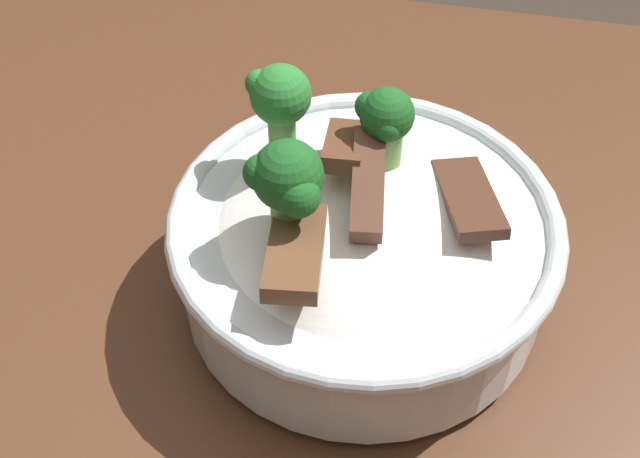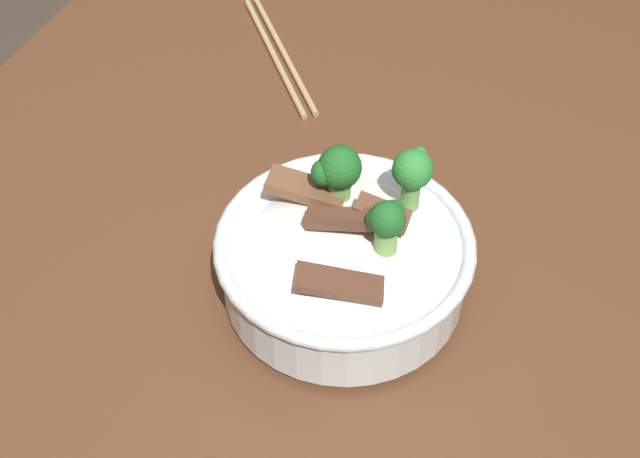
% 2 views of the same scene
% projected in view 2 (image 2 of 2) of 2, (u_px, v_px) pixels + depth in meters
% --- Properties ---
extents(dining_table, '(1.17, 0.81, 0.77)m').
position_uv_depth(dining_table, '(306.00, 283.00, 1.00)').
color(dining_table, '#56331E').
rests_on(dining_table, ground).
extents(rice_bowl, '(0.22, 0.22, 0.13)m').
position_uv_depth(rice_bowl, '(345.00, 256.00, 0.79)').
color(rice_bowl, silver).
rests_on(rice_bowl, dining_table).
extents(chopsticks_pair, '(0.19, 0.16, 0.01)m').
position_uv_depth(chopsticks_pair, '(279.00, 55.00, 1.07)').
color(chopsticks_pair, tan).
rests_on(chopsticks_pair, dining_table).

